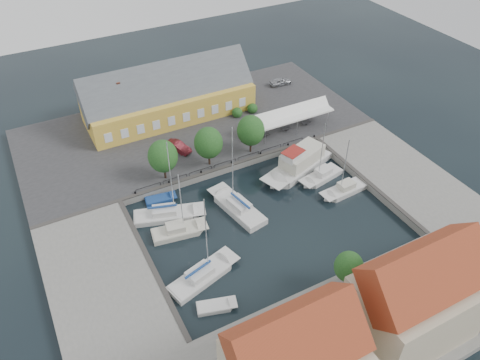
{
  "coord_description": "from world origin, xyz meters",
  "views": [
    {
      "loc": [
        -24.0,
        -39.48,
        43.43
      ],
      "look_at": [
        0.0,
        6.0,
        1.5
      ],
      "focal_mm": 35.0,
      "sensor_mm": 36.0,
      "label": 1
    }
  ],
  "objects_px": {
    "center_sailboat": "(238,208)",
    "west_boat_b": "(178,232)",
    "tent_canopy": "(292,115)",
    "trawler": "(299,164)",
    "east_boat_a": "(322,177)",
    "car_silver": "(281,81)",
    "warehouse": "(165,97)",
    "launch_sw": "(216,307)",
    "west_boat_a": "(168,215)",
    "west_boat_d": "(202,276)",
    "car_red": "(178,147)",
    "east_boat_b": "(344,191)",
    "launch_nw": "(160,200)"
  },
  "relations": [
    {
      "from": "west_boat_a",
      "to": "east_boat_b",
      "type": "bearing_deg",
      "value": -16.16
    },
    {
      "from": "tent_canopy",
      "to": "trawler",
      "type": "xyz_separation_m",
      "value": [
        -4.1,
        -8.71,
        -2.67
      ]
    },
    {
      "from": "trawler",
      "to": "west_boat_d",
      "type": "relative_size",
      "value": 1.07
    },
    {
      "from": "tent_canopy",
      "to": "warehouse",
      "type": "bearing_deg",
      "value": 140.14
    },
    {
      "from": "west_boat_a",
      "to": "west_boat_d",
      "type": "bearing_deg",
      "value": -90.69
    },
    {
      "from": "trawler",
      "to": "west_boat_a",
      "type": "xyz_separation_m",
      "value": [
        -21.24,
        -0.56,
        -0.75
      ]
    },
    {
      "from": "car_red",
      "to": "launch_sw",
      "type": "distance_m",
      "value": 29.23
    },
    {
      "from": "car_silver",
      "to": "east_boat_a",
      "type": "bearing_deg",
      "value": 164.68
    },
    {
      "from": "center_sailboat",
      "to": "trawler",
      "type": "height_order",
      "value": "center_sailboat"
    },
    {
      "from": "car_silver",
      "to": "center_sailboat",
      "type": "bearing_deg",
      "value": 142.42
    },
    {
      "from": "warehouse",
      "to": "car_red",
      "type": "height_order",
      "value": "warehouse"
    },
    {
      "from": "warehouse",
      "to": "car_silver",
      "type": "bearing_deg",
      "value": 0.27
    },
    {
      "from": "tent_canopy",
      "to": "east_boat_b",
      "type": "height_order",
      "value": "east_boat_b"
    },
    {
      "from": "car_red",
      "to": "west_boat_b",
      "type": "bearing_deg",
      "value": -138.46
    },
    {
      "from": "car_silver",
      "to": "east_boat_a",
      "type": "relative_size",
      "value": 0.41
    },
    {
      "from": "warehouse",
      "to": "tent_canopy",
      "type": "bearing_deg",
      "value": -39.86
    },
    {
      "from": "west_boat_d",
      "to": "tent_canopy",
      "type": "bearing_deg",
      "value": 39.31
    },
    {
      "from": "west_boat_a",
      "to": "west_boat_b",
      "type": "bearing_deg",
      "value": -88.54
    },
    {
      "from": "east_boat_a",
      "to": "west_boat_b",
      "type": "relative_size",
      "value": 1.03
    },
    {
      "from": "tent_canopy",
      "to": "east_boat_a",
      "type": "bearing_deg",
      "value": -100.76
    },
    {
      "from": "car_red",
      "to": "center_sailboat",
      "type": "distance_m",
      "value": 15.67
    },
    {
      "from": "center_sailboat",
      "to": "west_boat_b",
      "type": "xyz_separation_m",
      "value": [
        -8.78,
        -0.35,
        -0.1
      ]
    },
    {
      "from": "warehouse",
      "to": "west_boat_a",
      "type": "relative_size",
      "value": 2.27
    },
    {
      "from": "tent_canopy",
      "to": "launch_sw",
      "type": "xyz_separation_m",
      "value": [
        -25.88,
        -25.34,
        -3.59
      ]
    },
    {
      "from": "warehouse",
      "to": "center_sailboat",
      "type": "relative_size",
      "value": 2.12
    },
    {
      "from": "launch_sw",
      "to": "launch_nw",
      "type": "distance_m",
      "value": 19.7
    },
    {
      "from": "tent_canopy",
      "to": "car_red",
      "type": "distance_m",
      "value": 19.14
    },
    {
      "from": "tent_canopy",
      "to": "west_boat_a",
      "type": "bearing_deg",
      "value": -159.91
    },
    {
      "from": "warehouse",
      "to": "west_boat_d",
      "type": "xyz_separation_m",
      "value": [
        -8.88,
        -34.72,
        -4.16
      ]
    },
    {
      "from": "car_silver",
      "to": "center_sailboat",
      "type": "distance_m",
      "value": 35.11
    },
    {
      "from": "tent_canopy",
      "to": "west_boat_d",
      "type": "relative_size",
      "value": 1.14
    },
    {
      "from": "tent_canopy",
      "to": "center_sailboat",
      "type": "relative_size",
      "value": 1.04
    },
    {
      "from": "east_boat_a",
      "to": "launch_sw",
      "type": "height_order",
      "value": "east_boat_a"
    },
    {
      "from": "car_silver",
      "to": "east_boat_b",
      "type": "distance_m",
      "value": 31.25
    },
    {
      "from": "center_sailboat",
      "to": "west_boat_b",
      "type": "bearing_deg",
      "value": -177.71
    },
    {
      "from": "trawler",
      "to": "east_boat_a",
      "type": "height_order",
      "value": "east_boat_a"
    },
    {
      "from": "tent_canopy",
      "to": "west_boat_a",
      "type": "xyz_separation_m",
      "value": [
        -25.34,
        -9.27,
        -3.41
      ]
    },
    {
      "from": "west_boat_a",
      "to": "west_boat_b",
      "type": "xyz_separation_m",
      "value": [
        0.09,
        -3.55,
        -0.01
      ]
    },
    {
      "from": "center_sailboat",
      "to": "east_boat_a",
      "type": "distance_m",
      "value": 14.17
    },
    {
      "from": "warehouse",
      "to": "launch_sw",
      "type": "xyz_separation_m",
      "value": [
        -9.29,
        -39.2,
        -4.34
      ]
    },
    {
      "from": "center_sailboat",
      "to": "west_boat_b",
      "type": "height_order",
      "value": "center_sailboat"
    },
    {
      "from": "tent_canopy",
      "to": "car_red",
      "type": "bearing_deg",
      "value": 171.03
    },
    {
      "from": "center_sailboat",
      "to": "launch_sw",
      "type": "height_order",
      "value": "center_sailboat"
    },
    {
      "from": "car_red",
      "to": "west_boat_b",
      "type": "relative_size",
      "value": 0.44
    },
    {
      "from": "center_sailboat",
      "to": "west_boat_d",
      "type": "distance_m",
      "value": 12.31
    },
    {
      "from": "car_silver",
      "to": "center_sailboat",
      "type": "relative_size",
      "value": 0.32
    },
    {
      "from": "car_silver",
      "to": "west_boat_a",
      "type": "relative_size",
      "value": 0.34
    },
    {
      "from": "east_boat_b",
      "to": "launch_nw",
      "type": "xyz_separation_m",
      "value": [
        -23.71,
        10.56,
        -0.17
      ]
    },
    {
      "from": "west_boat_d",
      "to": "trawler",
      "type": "bearing_deg",
      "value": 29.62
    },
    {
      "from": "tent_canopy",
      "to": "west_boat_a",
      "type": "relative_size",
      "value": 1.11
    }
  ]
}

